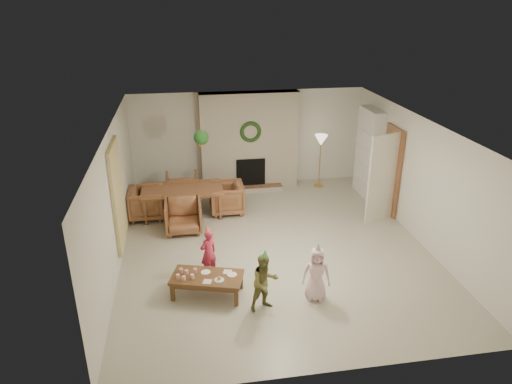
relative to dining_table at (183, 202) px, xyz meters
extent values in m
plane|color=#B7B29E|center=(1.78, -1.78, -0.32)|extent=(7.00, 7.00, 0.00)
plane|color=white|center=(1.78, -1.78, 2.18)|extent=(7.00, 7.00, 0.00)
plane|color=silver|center=(1.78, 1.72, 0.93)|extent=(7.00, 0.00, 7.00)
plane|color=silver|center=(1.78, -5.28, 0.93)|extent=(7.00, 0.00, 7.00)
plane|color=silver|center=(-1.22, -1.78, 0.93)|extent=(0.00, 7.00, 7.00)
plane|color=silver|center=(4.78, -1.78, 0.93)|extent=(0.00, 7.00, 7.00)
cube|color=brown|center=(1.78, 1.52, 0.93)|extent=(2.50, 0.40, 2.50)
cube|color=#5D3019|center=(1.78, 1.17, -0.26)|extent=(1.60, 0.30, 0.12)
cube|color=black|center=(1.78, 1.34, 0.13)|extent=(0.75, 0.12, 0.75)
torus|color=#1B3A15|center=(1.78, 1.29, 1.23)|extent=(0.54, 0.10, 0.54)
cylinder|color=gold|center=(3.60, 1.22, -0.31)|extent=(0.26, 0.26, 0.03)
cylinder|color=gold|center=(3.60, 1.22, 0.33)|extent=(0.03, 0.03, 1.27)
cone|color=beige|center=(3.60, 1.22, 0.94)|extent=(0.34, 0.34, 0.28)
cube|color=white|center=(4.62, 0.52, 0.78)|extent=(0.30, 1.00, 2.20)
cube|color=white|center=(4.60, 0.52, 0.13)|extent=(0.30, 0.92, 0.03)
cube|color=white|center=(4.60, 0.52, 0.53)|extent=(0.30, 0.92, 0.03)
cube|color=white|center=(4.60, 0.52, 0.93)|extent=(0.30, 0.92, 0.03)
cube|color=white|center=(4.60, 0.52, 1.33)|extent=(0.30, 0.92, 0.03)
cube|color=red|center=(4.58, 0.37, 0.27)|extent=(0.20, 0.40, 0.24)
cube|color=#274A91|center=(4.58, 0.57, 0.67)|extent=(0.20, 0.44, 0.24)
cube|color=gold|center=(4.58, 0.42, 1.06)|extent=(0.20, 0.36, 0.22)
cube|color=brown|center=(4.74, -0.58, 0.70)|extent=(0.05, 0.86, 2.04)
cube|color=beige|center=(4.36, -0.96, 0.68)|extent=(0.77, 0.32, 2.00)
cube|color=beige|center=(-1.18, -1.58, 0.93)|extent=(0.06, 1.20, 2.00)
imported|color=brown|center=(0.00, 0.00, 0.00)|extent=(1.84, 1.03, 0.65)
imported|color=brown|center=(0.00, -0.81, 0.03)|extent=(0.76, 0.79, 0.71)
imported|color=brown|center=(0.00, 0.81, 0.03)|extent=(0.76, 0.79, 0.71)
imported|color=brown|center=(-0.81, 0.00, 0.03)|extent=(0.79, 0.76, 0.71)
imported|color=brown|center=(1.01, 0.00, 0.03)|extent=(0.79, 0.76, 0.71)
cylinder|color=tan|center=(0.48, -0.28, 1.83)|extent=(0.01, 0.01, 0.70)
cylinder|color=#9E6533|center=(0.48, -0.28, 1.48)|extent=(0.16, 0.16, 0.12)
sphere|color=#184416|center=(0.48, -0.28, 1.60)|extent=(0.32, 0.32, 0.32)
cube|color=brown|center=(0.34, -3.22, 0.01)|extent=(1.31, 0.91, 0.05)
cube|color=brown|center=(0.34, -3.22, -0.05)|extent=(1.19, 0.79, 0.07)
cube|color=brown|center=(-0.24, -3.30, -0.17)|extent=(0.08, 0.08, 0.31)
cube|color=brown|center=(0.79, -3.61, -0.17)|extent=(0.08, 0.08, 0.31)
cube|color=brown|center=(-0.10, -2.84, -0.17)|extent=(0.08, 0.08, 0.31)
cube|color=brown|center=(0.93, -3.14, -0.17)|extent=(0.08, 0.08, 0.31)
cylinder|color=white|center=(-0.13, -3.22, 0.08)|extent=(0.08, 0.08, 0.08)
cylinder|color=white|center=(-0.08, -3.05, 0.08)|extent=(0.08, 0.08, 0.08)
cylinder|color=white|center=(-0.04, -3.30, 0.08)|extent=(0.08, 0.08, 0.08)
cylinder|color=white|center=(0.01, -3.12, 0.08)|extent=(0.08, 0.08, 0.08)
cylinder|color=white|center=(0.10, -3.27, 0.08)|extent=(0.08, 0.08, 0.08)
cylinder|color=white|center=(0.16, -3.09, 0.08)|extent=(0.08, 0.08, 0.08)
cylinder|color=white|center=(0.33, -3.11, 0.05)|extent=(0.20, 0.20, 0.01)
cylinder|color=white|center=(0.54, -3.38, 0.05)|extent=(0.20, 0.20, 0.01)
cylinder|color=white|center=(0.76, -3.25, 0.05)|extent=(0.20, 0.20, 0.01)
sphere|color=tan|center=(0.54, -3.38, 0.08)|extent=(0.08, 0.08, 0.06)
cube|color=#F1B2C7|center=(0.34, -3.39, 0.04)|extent=(0.17, 0.17, 0.01)
cube|color=#F1B2C7|center=(0.70, -3.16, 0.04)|extent=(0.17, 0.17, 0.01)
imported|color=#BE2844|center=(0.41, -2.62, 0.13)|extent=(0.39, 0.35, 0.91)
cone|color=gold|center=(0.41, -2.62, 0.62)|extent=(0.14, 0.14, 0.17)
imported|color=#986229|center=(1.23, -3.76, 0.17)|extent=(0.57, 0.50, 0.98)
cone|color=#52C15F|center=(1.23, -3.76, 0.69)|extent=(0.12, 0.12, 0.16)
imported|color=#FDCAD8|center=(2.12, -3.62, 0.15)|extent=(0.52, 0.41, 0.95)
cone|color=#B8B9BF|center=(2.12, -3.62, 0.66)|extent=(0.16, 0.16, 0.17)
camera|label=1|loc=(0.09, -9.92, 4.38)|focal=32.76mm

